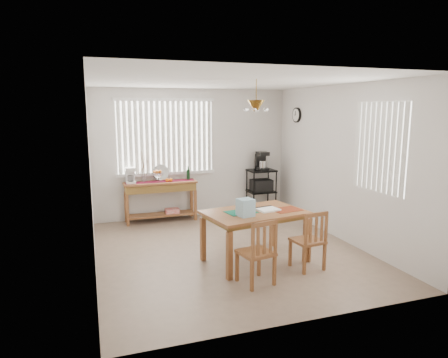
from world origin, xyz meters
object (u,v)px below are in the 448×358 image
object	(u,v)px
chair_right	(309,241)
sideboard	(161,192)
cart_items	(261,161)
chair_left	(258,253)
wire_cart	(261,187)
dining_table	(255,217)

from	to	relation	value
chair_right	sideboard	bearing A→B (deg)	116.29
cart_items	chair_left	size ratio (longest dim) A/B	0.45
sideboard	wire_cart	size ratio (longest dim) A/B	1.51
sideboard	chair_right	world-z (taller)	chair_right
chair_left	dining_table	bearing A→B (deg)	69.99
wire_cart	chair_left	distance (m)	3.58
sideboard	wire_cart	distance (m)	2.13
chair_left	sideboard	bearing A→B (deg)	101.10
wire_cart	chair_right	size ratio (longest dim) A/B	1.11
dining_table	chair_left	bearing A→B (deg)	-110.01
sideboard	wire_cart	xyz separation A→B (m)	(2.13, -0.04, -0.04)
sideboard	cart_items	distance (m)	2.19
chair_right	chair_left	bearing A→B (deg)	-165.68
cart_items	chair_right	size ratio (longest dim) A/B	0.46
wire_cart	chair_right	world-z (taller)	wire_cart
sideboard	chair_right	bearing A→B (deg)	-63.71
sideboard	dining_table	xyz separation A→B (m)	(0.92, -2.55, 0.07)
sideboard	wire_cart	world-z (taller)	wire_cart
chair_left	wire_cart	bearing A→B (deg)	65.40
dining_table	chair_right	distance (m)	0.83
wire_cart	chair_left	xyz separation A→B (m)	(-1.49, -3.25, -0.14)
dining_table	chair_left	distance (m)	0.83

